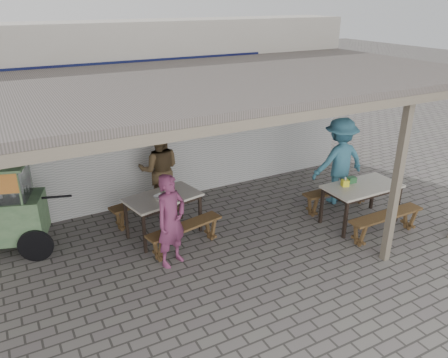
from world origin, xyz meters
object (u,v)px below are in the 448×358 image
table_left (163,200)px  table_right (362,189)px  patron_street_side (171,221)px  condiment_bowl (160,197)px  bench_left_street (185,232)px  bench_right_wall (337,193)px  patron_wall_side (160,170)px  bench_right_street (386,220)px  donation_box (351,180)px  patron_right_table (339,161)px  condiment_jar (167,189)px  tissue_box (345,183)px  bench_left_wall (145,205)px

table_left → table_right: bearing=-32.4°
table_left → patron_street_side: (-0.21, -0.90, 0.08)m
condiment_bowl → bench_left_street: bearing=-71.0°
bench_right_wall → patron_wall_side: (-3.05, 1.65, 0.50)m
patron_street_side → patron_wall_side: 1.96m
bench_right_street → table_left: bearing=150.5°
table_left → patron_wall_side: size_ratio=0.82×
patron_wall_side → donation_box: size_ratio=10.20×
bench_left_street → patron_right_table: 3.54m
bench_left_street → patron_right_table: (3.49, 0.26, 0.55)m
patron_wall_side → condiment_jar: 0.86m
bench_right_street → patron_street_side: size_ratio=1.00×
condiment_bowl → patron_street_side: bearing=-99.4°
bench_right_street → donation_box: 0.95m
bench_right_street → patron_wall_side: bearing=136.5°
patron_wall_side → donation_box: patron_wall_side is taller
patron_right_table → tissue_box: bearing=59.7°
tissue_box → bench_right_street: bearing=-68.3°
table_left → patron_right_table: size_ratio=0.78×
bench_left_street → patron_street_side: bearing=-152.3°
bench_left_wall → bench_right_wall: (3.50, -1.29, 0.01)m
condiment_bowl → patron_wall_side: bearing=69.9°
bench_right_wall → bench_left_street: bearing=179.4°
donation_box → condiment_bowl: 3.50m
table_left → bench_right_street: (3.37, -1.91, -0.33)m
bench_right_wall → patron_street_side: size_ratio=1.00×
bench_left_street → tissue_box: size_ratio=11.79×
table_left → bench_right_wall: table_left is taller
bench_right_street → patron_street_side: patron_street_side is taller
bench_left_wall → table_right: table_right is taller
bench_right_street → condiment_bowl: condiment_bowl is taller
table_right → tissue_box: tissue_box is taller
tissue_box → patron_wall_side: bearing=142.2°
bench_right_wall → patron_wall_side: size_ratio=0.90×
table_left → condiment_bowl: condiment_bowl is taller
patron_street_side → condiment_bowl: patron_street_side is taller
table_right → condiment_jar: bearing=156.1°
patron_wall_side → patron_right_table: patron_right_table is taller
table_left → condiment_bowl: bearing=-149.3°
patron_wall_side → tissue_box: (2.75, -2.14, -0.03)m
table_right → bench_right_wall: bearing=90.0°
tissue_box → donation_box: (0.21, 0.06, -0.00)m
bench_left_wall → tissue_box: bearing=-40.6°
bench_right_wall → bench_left_wall: bearing=159.7°
tissue_box → condiment_jar: bearing=156.1°
bench_left_wall → condiment_bowl: bearing=-96.5°
donation_box → condiment_jar: bearing=158.4°
patron_right_table → tissue_box: size_ratio=15.04×
table_left → condiment_bowl: 0.14m
patron_street_side → condiment_bowl: 0.85m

